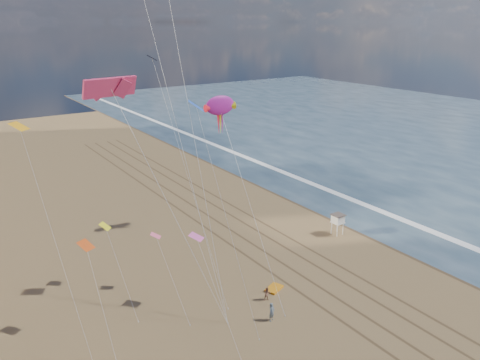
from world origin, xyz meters
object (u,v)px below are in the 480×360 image
object	(u,v)px
grounded_kite	(274,288)
kite_flyer_b	(267,294)
show_kite	(220,106)
kite_flyer_a	(272,312)
lifeguard_stand	(338,219)

from	to	relation	value
grounded_kite	kite_flyer_b	size ratio (longest dim) A/B	1.33
show_kite	kite_flyer_b	bearing A→B (deg)	-107.50
kite_flyer_a	kite_flyer_b	xyz separation A→B (m)	(1.71, 2.91, -0.20)
grounded_kite	show_kite	xyz separation A→B (m)	(3.70, 16.26, 16.48)
kite_flyer_a	lifeguard_stand	bearing A→B (deg)	9.83
lifeguard_stand	kite_flyer_a	distance (m)	21.23
lifeguard_stand	show_kite	distance (m)	21.10
lifeguard_stand	grounded_kite	bearing A→B (deg)	-158.48
kite_flyer_b	show_kite	bearing A→B (deg)	89.82
kite_flyer_a	kite_flyer_b	world-z (taller)	kite_flyer_a
kite_flyer_a	show_kite	bearing A→B (deg)	51.96
kite_flyer_a	kite_flyer_b	distance (m)	3.38
grounded_kite	show_kite	bearing A→B (deg)	55.03
show_kite	kite_flyer_b	distance (m)	24.21
show_kite	grounded_kite	bearing A→B (deg)	-102.83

